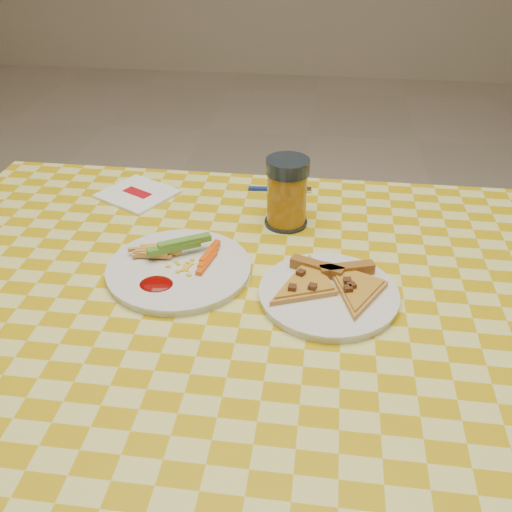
{
  "coord_description": "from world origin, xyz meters",
  "views": [
    {
      "loc": [
        0.11,
        -0.76,
        1.32
      ],
      "look_at": [
        0.0,
        0.07,
        0.78
      ],
      "focal_mm": 40.0,
      "sensor_mm": 36.0,
      "label": 1
    }
  ],
  "objects_px": {
    "plate_left": "(179,270)",
    "drink_glass": "(287,193)",
    "table": "(249,321)",
    "plate_right": "(328,295)"
  },
  "relations": [
    {
      "from": "plate_left",
      "to": "drink_glass",
      "type": "height_order",
      "value": "drink_glass"
    },
    {
      "from": "table",
      "to": "drink_glass",
      "type": "relative_size",
      "value": 9.3
    },
    {
      "from": "table",
      "to": "drink_glass",
      "type": "xyz_separation_m",
      "value": [
        0.04,
        0.22,
        0.14
      ]
    },
    {
      "from": "table",
      "to": "plate_left",
      "type": "distance_m",
      "value": 0.15
    },
    {
      "from": "drink_glass",
      "to": "plate_left",
      "type": "bearing_deg",
      "value": -130.7
    },
    {
      "from": "plate_left",
      "to": "plate_right",
      "type": "xyz_separation_m",
      "value": [
        0.26,
        -0.04,
        0.0
      ]
    },
    {
      "from": "plate_left",
      "to": "drink_glass",
      "type": "distance_m",
      "value": 0.27
    },
    {
      "from": "plate_left",
      "to": "plate_right",
      "type": "distance_m",
      "value": 0.26
    },
    {
      "from": "plate_left",
      "to": "drink_glass",
      "type": "xyz_separation_m",
      "value": [
        0.17,
        0.2,
        0.06
      ]
    },
    {
      "from": "plate_left",
      "to": "plate_right",
      "type": "relative_size",
      "value": 1.1
    }
  ]
}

